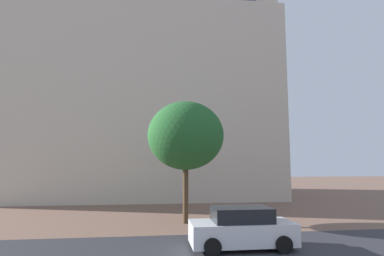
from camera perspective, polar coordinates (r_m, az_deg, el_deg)
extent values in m
plane|color=brown|center=(12.27, 0.88, -22.24)|extent=(120.00, 120.00, 0.00)
cube|color=beige|center=(33.34, -8.80, 3.36)|extent=(25.71, 14.91, 18.08)
cube|color=#4C515B|center=(36.52, -8.50, 19.40)|extent=(23.65, 13.72, 2.40)
cube|color=beige|center=(34.82, -12.66, 12.13)|extent=(4.69, 4.69, 28.80)
cylinder|color=beige|center=(30.65, -31.12, 9.40)|extent=(2.80, 2.80, 22.53)
cylinder|color=beige|center=(29.75, 13.58, 8.30)|extent=(2.80, 2.80, 21.74)
cube|color=silver|center=(12.76, 9.32, -18.79)|extent=(4.05, 1.73, 0.84)
cube|color=black|center=(12.63, 9.26, -15.67)|extent=(2.27, 1.52, 0.56)
cylinder|color=black|center=(11.70, 3.87, -21.38)|extent=(0.64, 0.22, 0.64)
cylinder|color=black|center=(13.35, 2.39, -19.53)|extent=(0.64, 0.22, 0.64)
cylinder|color=black|center=(12.47, 16.83, -20.20)|extent=(0.64, 0.22, 0.64)
cylinder|color=black|center=(14.03, 13.83, -18.72)|extent=(0.64, 0.22, 0.64)
cylinder|color=#4C3823|center=(17.39, -1.22, -12.34)|extent=(0.31, 0.31, 3.14)
ellipsoid|color=#235B28|center=(17.37, -1.19, -1.42)|extent=(4.34, 4.34, 3.90)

